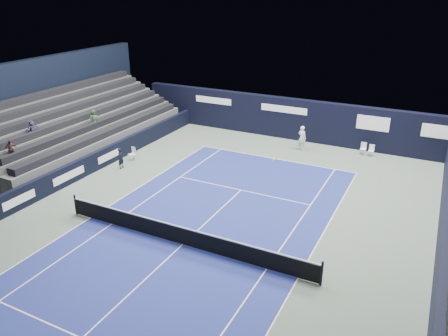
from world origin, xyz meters
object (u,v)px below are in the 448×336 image
at_px(folding_chair_back_b, 363,148).
at_px(tennis_net, 182,235).
at_px(line_judge_chair, 133,153).
at_px(folding_chair_back_a, 371,150).
at_px(tennis_player, 302,138).

bearing_deg(folding_chair_back_b, tennis_net, -112.74).
distance_m(line_judge_chair, tennis_net, 11.30).
xyz_separation_m(folding_chair_back_b, line_judge_chair, (-13.69, -8.05, 0.02)).
distance_m(folding_chair_back_b, line_judge_chair, 15.88).
relative_size(line_judge_chair, tennis_net, 0.07).
distance_m(folding_chair_back_a, tennis_net, 16.44).
relative_size(folding_chair_back_b, line_judge_chair, 0.96).
xyz_separation_m(line_judge_chair, tennis_player, (9.59, 6.99, 0.38)).
xyz_separation_m(folding_chair_back_a, tennis_net, (-5.74, -15.41, 0.05)).
height_order(folding_chair_back_b, line_judge_chair, line_judge_chair).
height_order(folding_chair_back_a, line_judge_chair, line_judge_chair).
bearing_deg(tennis_player, tennis_net, -94.25).
distance_m(tennis_net, tennis_player, 14.46).
distance_m(folding_chair_back_a, folding_chair_back_b, 0.56).
bearing_deg(line_judge_chair, folding_chair_back_b, 44.64).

